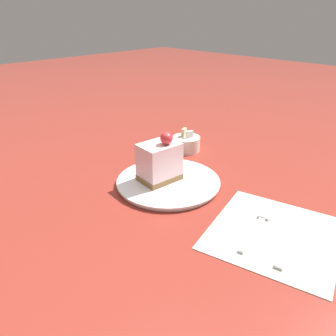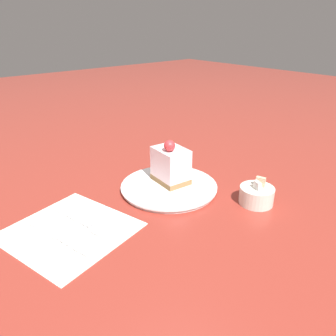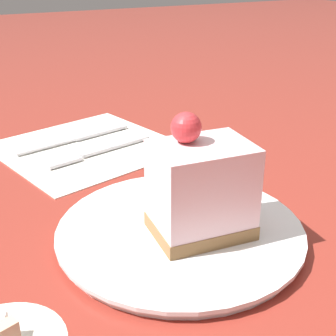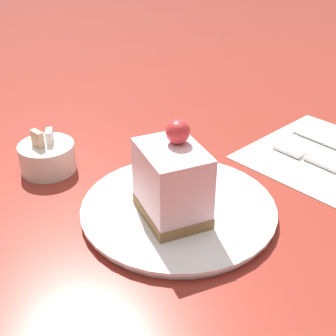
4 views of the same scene
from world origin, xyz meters
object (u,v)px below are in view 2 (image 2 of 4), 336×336
plate (169,187)px  knife (51,233)px  sugar_bowl (257,195)px  fork (86,224)px  cake_slice (171,165)px

plate → knife: bearing=-1.0°
plate → sugar_bowl: bearing=120.8°
fork → sugar_bowl: bearing=141.2°
fork → sugar_bowl: sugar_bowl is taller
plate → fork: 0.23m
fork → plate: bearing=170.4°
cake_slice → knife: size_ratio=0.64×
cake_slice → fork: bearing=11.1°
fork → sugar_bowl: (-0.33, 0.16, 0.02)m
cake_slice → knife: 0.31m
plate → knife: 0.29m
plate → sugar_bowl: size_ratio=3.07×
plate → fork: size_ratio=1.49×
plate → sugar_bowl: 0.20m
cake_slice → fork: size_ratio=0.72×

